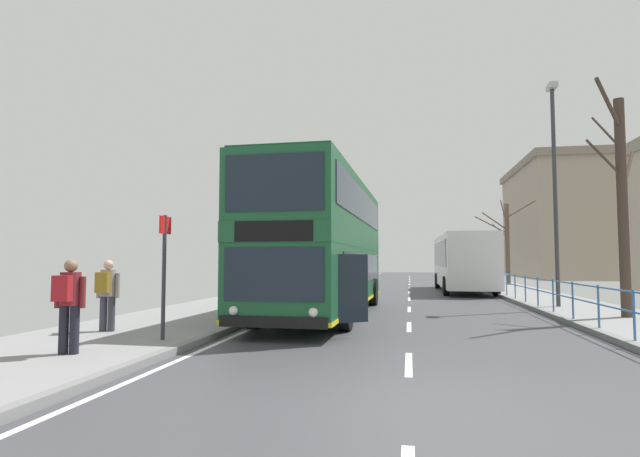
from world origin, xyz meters
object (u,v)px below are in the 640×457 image
object	(u,v)px
pedestrian_with_backpack	(69,299)
pedestrian_companion	(107,290)
bus_stop_sign_near	(164,262)
bare_tree_far_00	(622,199)
double_decker_bus_main	(325,245)
background_building_01	(579,220)
street_lamp_far_side	(555,176)
bare_tree_far_01	(507,240)
background_bus_far_lane	(463,261)

from	to	relation	value
pedestrian_with_backpack	pedestrian_companion	distance (m)	2.82
bus_stop_sign_near	bare_tree_far_00	distance (m)	12.65
double_decker_bus_main	bare_tree_far_00	distance (m)	8.81
pedestrian_companion	background_building_01	size ratio (longest dim) A/B	0.09
street_lamp_far_side	bare_tree_far_00	world-z (taller)	street_lamp_far_side
pedestrian_companion	background_building_01	bearing A→B (deg)	61.63
bare_tree_far_01	double_decker_bus_main	bearing A→B (deg)	-115.18
background_bus_far_lane	pedestrian_companion	distance (m)	21.15
double_decker_bus_main	pedestrian_with_backpack	distance (m)	8.81
background_bus_far_lane	background_building_01	xyz separation A→B (m)	(13.90, 24.91, 4.08)
background_bus_far_lane	background_building_01	distance (m)	28.81
pedestrian_companion	bare_tree_far_01	distance (m)	28.41
background_building_01	bare_tree_far_01	bearing A→B (deg)	-119.04
double_decker_bus_main	background_building_01	xyz separation A→B (m)	(19.52, 38.15, 3.54)
double_decker_bus_main	pedestrian_companion	distance (m)	6.97
double_decker_bus_main	pedestrian_with_backpack	size ratio (longest dim) A/B	7.18
background_bus_far_lane	street_lamp_far_side	size ratio (longest dim) A/B	1.31
pedestrian_companion	street_lamp_far_side	world-z (taller)	street_lamp_far_side
bare_tree_far_01	pedestrian_companion	bearing A→B (deg)	-117.86
street_lamp_far_side	background_building_01	xyz separation A→B (m)	(11.74, 35.30, 1.07)
background_building_01	bus_stop_sign_near	bearing A→B (deg)	-116.03
double_decker_bus_main	bus_stop_sign_near	size ratio (longest dim) A/B	4.60
bare_tree_far_01	background_building_01	bearing A→B (deg)	60.96
background_building_01	background_bus_far_lane	bearing A→B (deg)	-119.17
pedestrian_companion	bus_stop_sign_near	world-z (taller)	bus_stop_sign_near
background_bus_far_lane	street_lamp_far_side	world-z (taller)	street_lamp_far_side
double_decker_bus_main	background_building_01	size ratio (longest dim) A/B	0.67
bus_stop_sign_near	double_decker_bus_main	bearing A→B (deg)	70.72
double_decker_bus_main	bare_tree_far_00	bearing A→B (deg)	-2.18
bare_tree_far_00	bare_tree_far_01	size ratio (longest dim) A/B	1.13
pedestrian_with_backpack	bare_tree_far_01	world-z (taller)	bare_tree_far_01
pedestrian_with_backpack	background_building_01	size ratio (longest dim) A/B	0.09
bare_tree_far_00	background_building_01	world-z (taller)	background_building_01
background_bus_far_lane	street_lamp_far_side	distance (m)	11.03
pedestrian_with_backpack	street_lamp_far_side	size ratio (longest dim) A/B	0.20
background_bus_far_lane	bare_tree_far_01	bearing A→B (deg)	60.46
pedestrian_companion	bare_tree_far_00	distance (m)	14.01
pedestrian_companion	bare_tree_far_01	xyz separation A→B (m)	(13.24, 25.05, 2.06)
double_decker_bus_main	background_building_01	distance (m)	43.00
pedestrian_with_backpack	bare_tree_far_00	world-z (taller)	bare_tree_far_00
double_decker_bus_main	pedestrian_companion	xyz separation A→B (m)	(-4.07, -5.54, -1.18)
pedestrian_with_backpack	pedestrian_companion	xyz separation A→B (m)	(-1.00, 2.64, -0.01)
background_bus_far_lane	pedestrian_with_backpack	world-z (taller)	background_bus_far_lane
pedestrian_companion	bare_tree_far_00	bearing A→B (deg)	22.17
double_decker_bus_main	pedestrian_companion	world-z (taller)	double_decker_bus_main
double_decker_bus_main	bare_tree_far_00	world-z (taller)	bare_tree_far_00
pedestrian_companion	bare_tree_far_00	size ratio (longest dim) A/B	0.25
pedestrian_with_backpack	street_lamp_far_side	bearing A→B (deg)	45.47
background_building_01	double_decker_bus_main	bearing A→B (deg)	-117.10
pedestrian_companion	background_building_01	xyz separation A→B (m)	(23.59, 43.69, 4.72)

